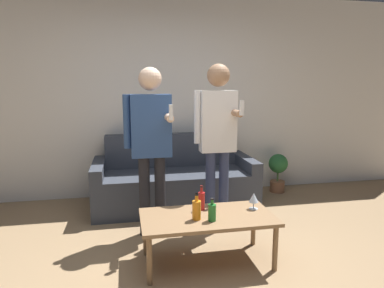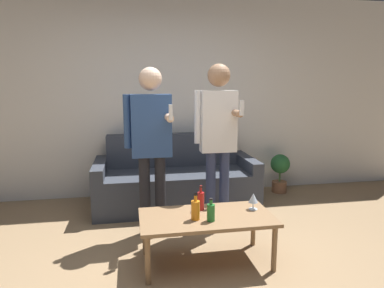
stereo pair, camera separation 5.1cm
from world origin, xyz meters
TOP-DOWN VIEW (x-y plane):
  - ground_plane at (0.00, 0.00)m, footprint 16.00×16.00m
  - wall_back at (0.00, 2.32)m, footprint 8.00×0.06m
  - couch at (0.15, 1.80)m, footprint 1.97×0.88m
  - coffee_table at (0.21, 0.30)m, footprint 1.12×0.58m
  - bottle_orange at (0.20, 0.45)m, footprint 0.06×0.06m
  - bottle_green at (0.11, 0.24)m, footprint 0.07×0.07m
  - bottle_dark at (0.22, 0.19)m, footprint 0.07×0.07m
  - wine_glass_near at (0.65, 0.38)m, footprint 0.08×0.08m
  - person_standing_left at (-0.20, 0.97)m, footprint 0.46×0.42m
  - person_standing_right at (0.48, 0.99)m, footprint 0.43×0.43m
  - potted_plant at (1.67, 2.03)m, footprint 0.27×0.27m

SIDE VIEW (x-z plane):
  - ground_plane at x=0.00m, z-range 0.00..0.00m
  - couch at x=0.15m, z-range -0.12..0.75m
  - potted_plant at x=1.67m, z-range 0.05..0.60m
  - coffee_table at x=0.21m, z-range 0.17..0.59m
  - bottle_dark at x=0.22m, z-range 0.40..0.59m
  - bottle_orange at x=0.20m, z-range 0.40..0.62m
  - bottle_green at x=0.11m, z-range 0.40..0.62m
  - wine_glass_near at x=0.65m, z-range 0.45..0.60m
  - person_standing_left at x=-0.20m, z-range 0.16..1.84m
  - person_standing_right at x=0.48m, z-range 0.18..1.90m
  - wall_back at x=0.00m, z-range 0.00..2.70m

